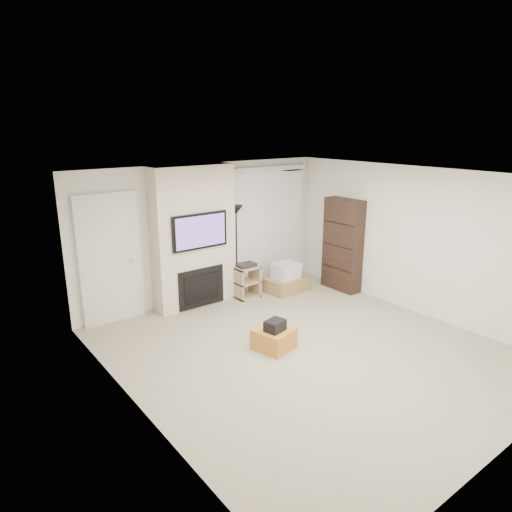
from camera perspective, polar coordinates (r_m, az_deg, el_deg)
floor at (r=6.80m, az=6.30°, el=-11.62°), size 5.00×5.50×0.00m
ceiling at (r=6.06m, az=7.03°, el=9.82°), size 5.00×5.50×0.00m
wall_back at (r=8.43m, az=-6.44°, el=2.97°), size 5.00×0.00×2.50m
wall_left at (r=5.00m, az=-14.59°, el=-6.78°), size 0.00×5.50×2.50m
wall_right at (r=8.20m, az=19.33°, el=1.78°), size 0.00×5.50×2.50m
hvac_vent at (r=6.91m, az=4.74°, el=10.62°), size 0.35×0.18×0.01m
ottoman at (r=6.76m, az=2.25°, el=-10.28°), size 0.60×0.60×0.30m
black_bag at (r=6.61m, az=2.39°, el=-8.68°), size 0.32×0.28×0.16m
fireplace_wall at (r=8.09m, az=-7.78°, el=2.25°), size 1.50×0.47×2.50m
entry_door at (r=7.71m, az=-17.75°, el=-0.47°), size 1.02×0.11×2.14m
vertical_blinds at (r=9.17m, az=1.23°, el=4.28°), size 1.98×0.10×2.37m
floor_lamp at (r=8.42m, az=-2.49°, el=3.85°), size 0.26×0.26×1.74m
av_stand at (r=8.60m, az=-1.23°, el=-2.94°), size 0.45×0.38×0.66m
box_stack at (r=8.99m, az=3.74°, el=-3.00°), size 0.87×0.68×0.56m
bookshelf at (r=9.02m, az=10.78°, el=1.37°), size 0.30×0.80×1.80m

